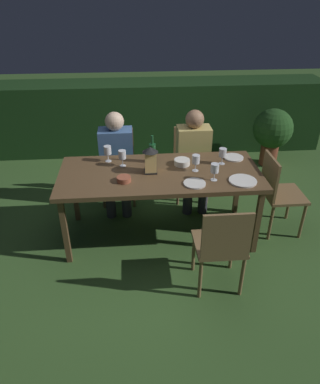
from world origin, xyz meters
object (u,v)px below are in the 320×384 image
Objects in this scene: bowl_olives at (124,179)px; bowl_bread at (182,162)px; lantern_centerpiece at (150,158)px; wine_glass_b at (223,153)px; dining_table at (160,177)px; chair_side_right_b at (191,160)px; person_in_mustard at (194,155)px; wine_glass_c at (196,160)px; chair_side_left_b at (221,245)px; chair_head_far at (278,191)px; potted_plant_by_hedge at (272,131)px; plate_a at (234,157)px; chair_side_right_a at (118,162)px; person_in_blue at (117,158)px; plate_b at (195,183)px; green_bottle_on_table at (152,152)px; wine_glass_d at (215,169)px; wine_glass_a at (108,151)px; wine_glass_e at (122,155)px.

bowl_olives is 0.66m from bowl_bread.
wine_glass_b is (0.74, 0.12, -0.03)m from lantern_centerpiece.
chair_side_right_b reaches higher than dining_table.
person_in_mustard is 6.80× the size of wine_glass_c.
person_in_mustard is at bearing 90.00° from chair_side_left_b.
person_in_mustard is at bearing 141.70° from chair_head_far.
potted_plant_by_hedge reaches higher than bowl_olives.
wine_glass_c is at bearing 179.70° from chair_head_far.
potted_plant_by_hedge is (1.30, 0.77, 0.03)m from chair_side_right_b.
person_in_mustard is at bearing 112.10° from wine_glass_b.
bowl_bread is at bearing 128.47° from wine_glass_c.
chair_side_left_b is 5.15× the size of wine_glass_c.
chair_side_right_b is at bearing -149.48° from potted_plant_by_hedge.
plate_a is at bearing 37.94° from wine_glass_b.
chair_side_right_a is at bearing 153.98° from chair_head_far.
plate_b is at bearing -50.21° from person_in_blue.
chair_side_right_a is at bearing 113.51° from lantern_centerpiece.
dining_table is 0.40m from plate_b.
green_bottle_on_table is at bearing 169.82° from chair_head_far.
chair_side_left_b is 1.45m from person_in_mustard.
wine_glass_d is at bearing -20.07° from lantern_centerpiece.
chair_side_left_b is 5.15× the size of wine_glass_b.
chair_head_far is 0.97m from wine_glass_c.
plate_a is (0.86, 0.02, -0.10)m from green_bottle_on_table.
wine_glass_c is at bearing -29.17° from green_bottle_on_table.
wine_glass_a is at bearing 150.77° from dining_table.
green_bottle_on_table reaches higher than wine_glass_a.
plate_a is 1.00× the size of plate_b.
wine_glass_a reaches higher than potted_plant_by_hedge.
chair_head_far is 1.02m from plate_b.
wine_glass_a and wine_glass_b have the same top height.
bowl_olives is (-1.15, -0.41, 0.02)m from plate_a.
bowl_bread is at bearing -10.66° from wine_glass_a.
person_in_mustard is 1.13m from bowl_olives.
dining_table is at bearing -75.64° from green_bottle_on_table.
person_in_blue is 6.80× the size of wine_glass_c.
plate_b is (-0.35, -0.40, -0.11)m from wine_glass_b.
bowl_bread reaches higher than bowl_olives.
wine_glass_d is (0.49, -0.20, 0.17)m from dining_table.
bowl_bread is at bearing -113.50° from person_in_mustard.
wine_glass_b is at bearing -7.61° from wine_glass_a.
wine_glass_d is 0.93m from wine_glass_e.
wine_glass_c is 0.53m from plate_a.
chair_head_far is at bearing -38.30° from person_in_mustard.
bowl_olives is (-0.80, -0.78, 0.15)m from person_in_mustard.
chair_side_right_b is 5.15× the size of wine_glass_a.
lantern_centerpiece is (0.35, -0.81, 0.42)m from chair_side_right_a.
wine_glass_e is 1.26× the size of bowl_olives.
chair_side_left_b is at bearing -90.00° from person_in_mustard.
wine_glass_b is at bearing 9.49° from lantern_centerpiece.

